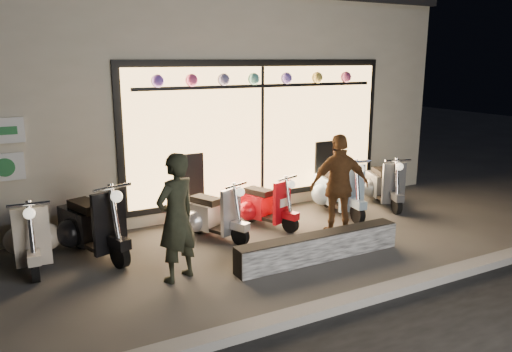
{
  "coord_description": "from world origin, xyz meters",
  "views": [
    {
      "loc": [
        -3.71,
        -6.29,
        2.89
      ],
      "look_at": [
        -0.04,
        0.6,
        1.05
      ],
      "focal_mm": 35.0,
      "sensor_mm": 36.0,
      "label": 1
    }
  ],
  "objects": [
    {
      "name": "graffiti_barrier",
      "position": [
        0.35,
        -0.65,
        0.2
      ],
      "size": [
        2.67,
        0.28,
        0.4
      ],
      "primitive_type": "cube",
      "color": "black",
      "rests_on": "ground"
    },
    {
      "name": "scooter_grey",
      "position": [
        3.2,
        1.17,
        0.4
      ],
      "size": [
        0.77,
        1.39,
        1.0
      ],
      "rotation": [
        0.0,
        0.0,
        -0.36
      ],
      "color": "black",
      "rests_on": "ground"
    },
    {
      "name": "scooter_silver",
      "position": [
        -0.69,
        1.06,
        0.38
      ],
      "size": [
        0.77,
        1.29,
        0.94
      ],
      "rotation": [
        0.0,
        0.0,
        0.42
      ],
      "color": "black",
      "rests_on": "ground"
    },
    {
      "name": "kerb",
      "position": [
        0.0,
        -2.0,
        0.06
      ],
      "size": [
        40.0,
        0.25,
        0.12
      ],
      "primitive_type": "cube",
      "color": "slate",
      "rests_on": "ground"
    },
    {
      "name": "shop_building",
      "position": [
        0.0,
        4.98,
        2.1
      ],
      "size": [
        10.2,
        6.23,
        4.2
      ],
      "color": "beige",
      "rests_on": "ground"
    },
    {
      "name": "scooter_black",
      "position": [
        -2.56,
        1.21,
        0.45
      ],
      "size": [
        0.84,
        1.58,
        1.13
      ],
      "rotation": [
        0.0,
        0.0,
        0.32
      ],
      "color": "black",
      "rests_on": "ground"
    },
    {
      "name": "man",
      "position": [
        -1.71,
        -0.31,
        0.86
      ],
      "size": [
        0.74,
        0.63,
        1.73
      ],
      "primitive_type": "imported",
      "rotation": [
        0.0,
        0.0,
        3.56
      ],
      "color": "black",
      "rests_on": "ground"
    },
    {
      "name": "ground",
      "position": [
        0.0,
        0.0,
        0.0
      ],
      "size": [
        40.0,
        40.0,
        0.0
      ],
      "primitive_type": "plane",
      "color": "#383533",
      "rests_on": "ground"
    },
    {
      "name": "scooter_red",
      "position": [
        0.36,
        1.17,
        0.37
      ],
      "size": [
        0.71,
        1.27,
        0.92
      ],
      "rotation": [
        0.0,
        0.0,
        0.36
      ],
      "color": "black",
      "rests_on": "ground"
    },
    {
      "name": "scooter_blue",
      "position": [
        2.03,
        1.19,
        0.43
      ],
      "size": [
        0.6,
        1.52,
        1.08
      ],
      "rotation": [
        0.0,
        0.0,
        -0.13
      ],
      "color": "black",
      "rests_on": "ground"
    },
    {
      "name": "woman",
      "position": [
        1.22,
        0.05,
        0.86
      ],
      "size": [
        1.08,
        0.68,
        1.71
      ],
      "primitive_type": "imported",
      "rotation": [
        0.0,
        0.0,
        2.87
      ],
      "color": "brown",
      "rests_on": "ground"
    },
    {
      "name": "scooter_cream",
      "position": [
        -3.36,
        1.24,
        0.41
      ],
      "size": [
        0.5,
        1.44,
        1.03
      ],
      "rotation": [
        0.0,
        0.0,
        -0.06
      ],
      "color": "black",
      "rests_on": "ground"
    }
  ]
}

